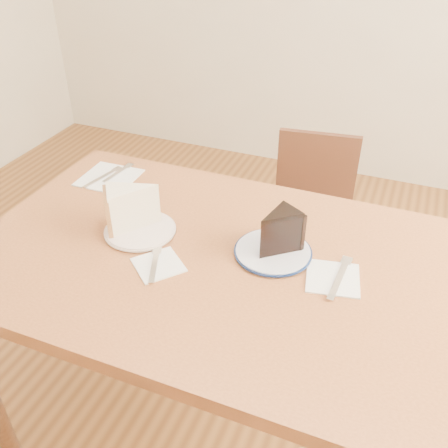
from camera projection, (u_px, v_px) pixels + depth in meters
ground at (209, 426)px, 1.70m from camera, size 4.00×4.00×0.00m
table at (205, 282)px, 1.33m from camera, size 1.20×0.80×0.75m
chair_far at (309, 222)px, 1.99m from camera, size 0.41×0.41×0.75m
plate_cream at (140, 230)px, 1.35m from camera, size 0.18×0.18×0.01m
plate_navy at (273, 252)px, 1.27m from camera, size 0.19×0.19×0.01m
carrot_cake at (135, 208)px, 1.33m from camera, size 0.16×0.15×0.10m
chocolate_cake at (276, 235)px, 1.23m from camera, size 0.12×0.13×0.10m
napkin_cream at (158, 265)px, 1.23m from camera, size 0.16×0.16×0.00m
napkin_navy at (333, 278)px, 1.19m from camera, size 0.15×0.15×0.00m
napkin_spare at (109, 178)px, 1.60m from camera, size 0.17×0.17×0.00m
fork_cream at (155, 265)px, 1.23m from camera, size 0.07×0.14×0.00m
knife_navy at (339, 278)px, 1.19m from camera, size 0.03×0.17×0.00m
fork_spare at (118, 173)px, 1.61m from camera, size 0.03×0.14×0.00m
knife_spare at (102, 177)px, 1.59m from camera, size 0.05×0.16×0.00m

